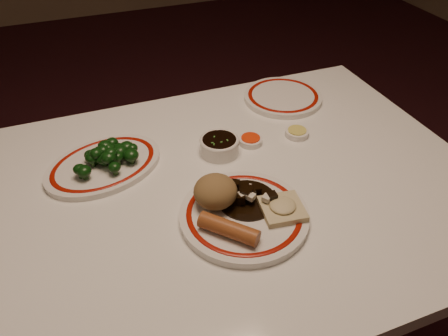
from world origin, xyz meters
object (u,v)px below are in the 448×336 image
at_px(main_plate, 244,215).
at_px(spring_roll, 229,229).
at_px(dining_table, 231,211).
at_px(fried_wonton, 282,208).
at_px(broccoli_plate, 104,165).
at_px(broccoli_pile, 107,154).
at_px(soy_bowl, 219,146).
at_px(stirfry_heap, 248,196).
at_px(rice_mound, 215,191).

relative_size(main_plate, spring_roll, 2.27).
distance_m(dining_table, main_plate, 0.16).
bearing_deg(fried_wonton, spring_roll, -170.56).
bearing_deg(broccoli_plate, broccoli_pile, -13.13).
bearing_deg(soy_bowl, spring_roll, -107.06).
bearing_deg(main_plate, soy_bowl, 81.90).
bearing_deg(stirfry_heap, rice_mound, 167.04).
height_order(dining_table, main_plate, main_plate).
xyz_separation_m(dining_table, broccoli_plate, (-0.27, 0.17, 0.10)).
relative_size(spring_roll, fried_wonton, 1.27).
xyz_separation_m(spring_roll, fried_wonton, (0.13, 0.02, -0.01)).
height_order(dining_table, rice_mound, rice_mound).
relative_size(spring_roll, soy_bowl, 1.27).
height_order(rice_mound, broccoli_pile, rice_mound).
bearing_deg(dining_table, main_plate, -98.31).
bearing_deg(spring_roll, broccoli_plate, 78.15).
xyz_separation_m(rice_mound, fried_wonton, (0.12, -0.07, -0.02)).
relative_size(dining_table, fried_wonton, 12.10).
relative_size(broccoli_plate, broccoli_pile, 2.15).
bearing_deg(stirfry_heap, soy_bowl, 86.53).
relative_size(fried_wonton, soy_bowl, 0.99).
bearing_deg(soy_bowl, rice_mound, -112.85).
bearing_deg(broccoli_plate, rice_mound, -48.91).
xyz_separation_m(broccoli_plate, soy_bowl, (0.29, -0.04, 0.01)).
height_order(broccoli_plate, soy_bowl, soy_bowl).
distance_m(dining_table, rice_mound, 0.17).
height_order(spring_roll, soy_bowl, spring_roll).
distance_m(main_plate, broccoli_pile, 0.37).
bearing_deg(broccoli_plate, dining_table, -31.82).
relative_size(main_plate, broccoli_plate, 0.83).
distance_m(fried_wonton, stirfry_heap, 0.08).
bearing_deg(dining_table, spring_roll, -113.44).
distance_m(dining_table, soy_bowl, 0.17).
height_order(rice_mound, broccoli_plate, rice_mound).
bearing_deg(broccoli_pile, fried_wonton, -44.14).
xyz_separation_m(main_plate, rice_mound, (-0.05, 0.05, 0.04)).
relative_size(dining_table, main_plate, 4.18).
bearing_deg(rice_mound, fried_wonton, -31.02).
relative_size(rice_mound, broccoli_pile, 0.59).
xyz_separation_m(main_plate, broccoli_plate, (-0.25, 0.29, -0.00)).
distance_m(fried_wonton, soy_bowl, 0.27).
bearing_deg(rice_mound, main_plate, -46.24).
relative_size(main_plate, rice_mound, 3.03).
distance_m(broccoli_plate, broccoli_pile, 0.03).
height_order(spring_roll, stirfry_heap, same).
distance_m(rice_mound, spring_roll, 0.10).
relative_size(dining_table, spring_roll, 9.50).
relative_size(stirfry_heap, broccoli_pile, 0.81).
relative_size(dining_table, soy_bowl, 12.04).
relative_size(rice_mound, spring_roll, 0.75).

